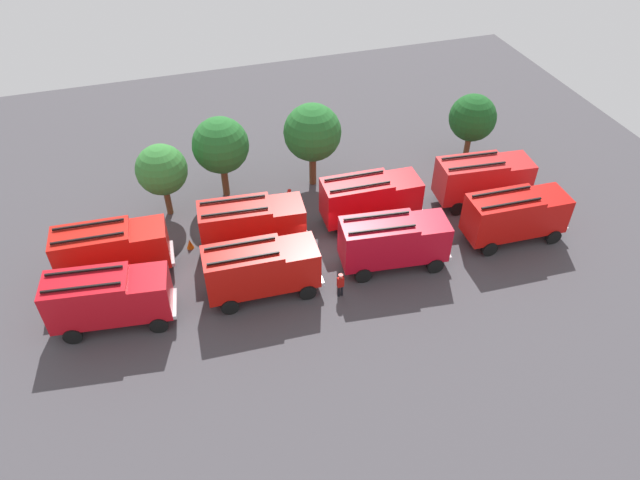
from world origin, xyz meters
The scene contains 18 objects.
ground_plane centered at (0.00, 0.00, 0.00)m, with size 63.69×63.69×0.00m, color #423F44.
fire_truck_0 centered at (-13.61, -2.10, 2.15)m, with size 7.45×3.49×3.88m.
fire_truck_1 centered at (-4.54, -2.31, 2.15)m, with size 7.30×3.00×3.88m.
fire_truck_2 centered at (4.29, -2.29, 2.15)m, with size 7.43×3.41×3.88m.
fire_truck_3 centered at (13.36, -2.23, 2.15)m, with size 7.29×2.98×3.88m.
fire_truck_4 centered at (-13.28, 2.29, 2.15)m, with size 7.32×3.06×3.88m.
fire_truck_5 centered at (-4.16, 2.19, 2.15)m, with size 7.38×3.25×3.88m.
fire_truck_6 centered at (4.52, 2.51, 2.15)m, with size 7.27×2.93×3.88m.
fire_truck_7 centered at (13.43, 2.36, 2.15)m, with size 7.40×3.30×3.88m.
firefighter_0 centered at (-3.28, -0.29, 0.92)m, with size 0.48×0.40×1.65m.
firefighter_1 centered at (0.10, -4.02, 1.04)m, with size 0.43×0.30×1.83m.
firefighter_2 centered at (-0.61, 5.68, 0.98)m, with size 0.48×0.42×1.75m.
firefighter_3 centered at (-7.04, -0.44, 1.00)m, with size 0.45×0.30×1.78m.
tree_0 centered at (-9.29, 7.90, 3.82)m, with size 3.66×3.66×5.67m.
tree_1 centered at (-4.84, 9.02, 4.36)m, with size 4.18×4.18×6.48m.
tree_2 centered at (2.02, 8.48, 4.56)m, with size 4.37×4.37×6.77m.
tree_3 centered at (15.24, 7.92, 3.94)m, with size 3.78×3.78×5.86m.
traffic_cone_0 centered at (-8.39, 3.42, 0.36)m, with size 0.51×0.51×0.72m, color #F2600C.
Camera 1 is at (-8.82, -28.50, 26.93)m, focal length 32.85 mm.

